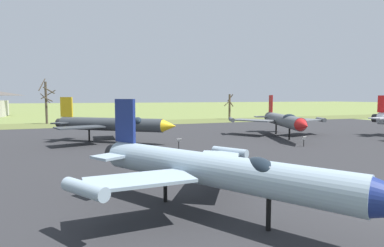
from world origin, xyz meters
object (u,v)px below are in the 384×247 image
object	(u,v)px
jet_fighter_front_right	(283,120)
jet_fighter_rear_center	(112,124)
jet_fighter_rear_left	(218,170)
info_placard_front_right	(304,140)
info_placard_rear_center	(179,143)

from	to	relation	value
jet_fighter_front_right	jet_fighter_rear_center	distance (m)	21.17
jet_fighter_rear_center	jet_fighter_rear_left	xyz separation A→B (m)	(1.39, -24.43, -0.09)
info_placard_front_right	info_placard_rear_center	distance (m)	12.93
jet_fighter_front_right	info_placard_front_right	world-z (taller)	jet_fighter_front_right
info_placard_rear_center	jet_fighter_rear_left	size ratio (longest dim) A/B	0.08
jet_fighter_rear_center	info_placard_rear_center	bearing A→B (deg)	-52.02
info_placard_front_right	jet_fighter_rear_left	world-z (taller)	jet_fighter_rear_left
info_placard_front_right	jet_fighter_rear_center	xyz separation A→B (m)	(-18.07, 10.18, 1.46)
jet_fighter_rear_center	jet_fighter_rear_left	bearing A→B (deg)	-86.74
jet_fighter_front_right	jet_fighter_rear_left	xyz separation A→B (m)	(-19.59, -21.55, -0.17)
jet_fighter_front_right	jet_fighter_rear_center	size ratio (longest dim) A/B	1.20
info_placard_front_right	info_placard_rear_center	bearing A→B (deg)	166.10
jet_fighter_front_right	jet_fighter_rear_center	bearing A→B (deg)	172.17
jet_fighter_front_right	info_placard_rear_center	world-z (taller)	jet_fighter_front_right
info_placard_front_right	jet_fighter_rear_left	size ratio (longest dim) A/B	0.08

